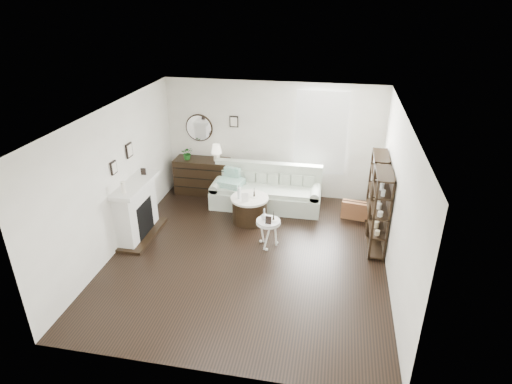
% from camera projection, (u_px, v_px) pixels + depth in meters
% --- Properties ---
extents(room, '(5.50, 5.50, 5.50)m').
position_uv_depth(room, '(304.00, 132.00, 9.60)').
color(room, black).
rests_on(room, ground).
extents(fireplace, '(0.50, 1.40, 1.84)m').
position_uv_depth(fireplace, '(137.00, 211.00, 8.45)').
color(fireplace, silver).
rests_on(fireplace, ground).
extents(shelf_unit_far, '(0.30, 0.80, 1.60)m').
position_uv_depth(shelf_unit_far, '(376.00, 192.00, 8.65)').
color(shelf_unit_far, black).
rests_on(shelf_unit_far, ground).
extents(shelf_unit_near, '(0.30, 0.80, 1.60)m').
position_uv_depth(shelf_unit_near, '(380.00, 212.00, 7.86)').
color(shelf_unit_near, black).
rests_on(shelf_unit_near, ground).
extents(sofa, '(2.46, 0.85, 0.95)m').
position_uv_depth(sofa, '(266.00, 193.00, 9.73)').
color(sofa, '#AAB5A2').
rests_on(sofa, ground).
extents(quilt, '(0.64, 0.57, 0.14)m').
position_uv_depth(quilt, '(230.00, 182.00, 9.65)').
color(quilt, '#238366').
rests_on(quilt, sofa).
extents(suitcase, '(0.61, 0.28, 0.39)m').
position_uv_depth(suitcase, '(355.00, 210.00, 9.22)').
color(suitcase, brown).
rests_on(suitcase, ground).
extents(dresser, '(1.29, 0.55, 0.86)m').
position_uv_depth(dresser, '(203.00, 176.00, 10.30)').
color(dresser, black).
rests_on(dresser, ground).
extents(table_lamp, '(0.31, 0.31, 0.40)m').
position_uv_depth(table_lamp, '(217.00, 153.00, 9.97)').
color(table_lamp, beige).
rests_on(table_lamp, dresser).
extents(potted_plant, '(0.33, 0.30, 0.31)m').
position_uv_depth(potted_plant, '(187.00, 153.00, 10.06)').
color(potted_plant, '#175016').
rests_on(potted_plant, dresser).
extents(drum_table, '(0.80, 0.80, 0.56)m').
position_uv_depth(drum_table, '(250.00, 209.00, 9.09)').
color(drum_table, black).
rests_on(drum_table, ground).
extents(pedestal_table, '(0.47, 0.47, 0.56)m').
position_uv_depth(pedestal_table, '(268.00, 223.00, 8.09)').
color(pedestal_table, white).
rests_on(pedestal_table, ground).
extents(eiffel_drum, '(0.12, 0.12, 0.18)m').
position_uv_depth(eiffel_drum, '(254.00, 193.00, 8.97)').
color(eiffel_drum, black).
rests_on(eiffel_drum, drum_table).
extents(bottle_drum, '(0.07, 0.07, 0.31)m').
position_uv_depth(bottle_drum, '(239.00, 192.00, 8.86)').
color(bottle_drum, silver).
rests_on(bottle_drum, drum_table).
extents(card_frame_drum, '(0.15, 0.09, 0.18)m').
position_uv_depth(card_frame_drum, '(245.00, 197.00, 8.76)').
color(card_frame_drum, white).
rests_on(card_frame_drum, drum_table).
extents(eiffel_ped, '(0.10, 0.10, 0.16)m').
position_uv_depth(eiffel_ped, '(273.00, 216.00, 8.04)').
color(eiffel_ped, black).
rests_on(eiffel_ped, pedestal_table).
extents(flask_ped, '(0.12, 0.12, 0.23)m').
position_uv_depth(flask_ped, '(264.00, 214.00, 8.05)').
color(flask_ped, silver).
rests_on(flask_ped, pedestal_table).
extents(card_frame_ped, '(0.12, 0.06, 0.15)m').
position_uv_depth(card_frame_ped, '(268.00, 220.00, 7.92)').
color(card_frame_ped, black).
rests_on(card_frame_ped, pedestal_table).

